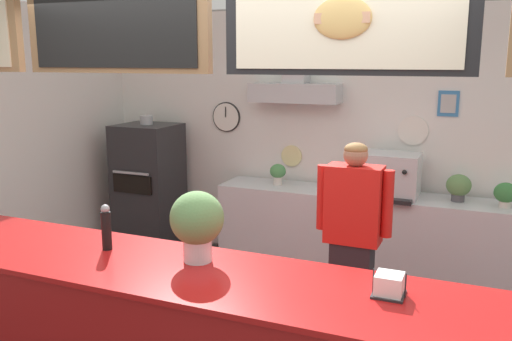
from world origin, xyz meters
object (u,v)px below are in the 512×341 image
at_px(potted_thyme, 506,194).
at_px(napkin_holder, 389,286).
at_px(pizza_oven, 149,188).
at_px(pepper_grinder, 106,227).
at_px(basil_vase, 197,223).
at_px(espresso_machine, 390,175).
at_px(potted_sage, 351,182).
at_px(potted_oregano, 459,186).
at_px(shop_worker, 353,243).
at_px(potted_rosemary, 278,173).

height_order(potted_thyme, napkin_holder, napkin_holder).
bearing_deg(pizza_oven, pepper_grinder, -60.45).
distance_m(basil_vase, pepper_grinder, 0.59).
distance_m(espresso_machine, pepper_grinder, 2.97).
distance_m(pizza_oven, espresso_machine, 2.71).
height_order(potted_sage, potted_oregano, potted_oregano).
bearing_deg(potted_oregano, potted_thyme, -9.85).
bearing_deg(potted_thyme, pizza_oven, -178.67).
relative_size(pizza_oven, shop_worker, 0.98).
relative_size(espresso_machine, napkin_holder, 3.44).
distance_m(pizza_oven, potted_oregano, 3.32).
xyz_separation_m(pizza_oven, potted_oregano, (3.31, 0.16, 0.29)).
bearing_deg(potted_rosemary, pizza_oven, -174.58).
xyz_separation_m(potted_sage, basil_vase, (-0.25, -2.66, 0.30)).
bearing_deg(shop_worker, potted_thyme, -126.20).
bearing_deg(espresso_machine, basil_vase, -103.16).
distance_m(shop_worker, napkin_holder, 1.41).
xyz_separation_m(pizza_oven, potted_rosemary, (1.52, 0.14, 0.28)).
height_order(basil_vase, pepper_grinder, basil_vase).
xyz_separation_m(pizza_oven, potted_thyme, (3.70, 0.09, 0.28)).
bearing_deg(pepper_grinder, espresso_machine, 65.97).
relative_size(potted_thyme, basil_vase, 0.57).
xyz_separation_m(potted_sage, potted_thyme, (1.39, -0.01, 0.02)).
height_order(espresso_machine, basil_vase, basil_vase).
bearing_deg(pepper_grinder, napkin_holder, 0.01).
xyz_separation_m(pizza_oven, pepper_grinder, (1.48, -2.61, 0.47)).
bearing_deg(potted_sage, napkin_holder, -73.37).
relative_size(pizza_oven, espresso_machine, 2.89).
relative_size(espresso_machine, pepper_grinder, 1.99).
relative_size(potted_oregano, potted_rosemary, 1.15).
relative_size(potted_rosemary, pepper_grinder, 0.81).
height_order(pizza_oven, potted_rosemary, pizza_oven).
height_order(potted_sage, basil_vase, basil_vase).
xyz_separation_m(potted_sage, potted_rosemary, (-0.79, 0.05, 0.02)).
xyz_separation_m(shop_worker, espresso_machine, (0.03, 1.41, 0.23)).
xyz_separation_m(shop_worker, potted_thyme, (1.05, 1.39, 0.16)).
xyz_separation_m(potted_thyme, pepper_grinder, (-2.23, -2.69, 0.20)).
relative_size(potted_sage, pepper_grinder, 0.75).
height_order(espresso_machine, potted_thyme, espresso_machine).
height_order(shop_worker, potted_sage, shop_worker).
distance_m(shop_worker, potted_rosemary, 1.85).
distance_m(espresso_machine, potted_sage, 0.38).
height_order(pizza_oven, espresso_machine, pizza_oven).
xyz_separation_m(shop_worker, potted_rosemary, (-1.13, 1.45, 0.16)).
bearing_deg(pizza_oven, potted_rosemary, 5.42).
bearing_deg(pizza_oven, potted_sage, 2.44).
xyz_separation_m(espresso_machine, basil_vase, (-0.62, -2.66, 0.20)).
bearing_deg(espresso_machine, napkin_holder, -80.84).
bearing_deg(shop_worker, basil_vase, 65.43).
bearing_deg(potted_thyme, basil_vase, -121.80).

